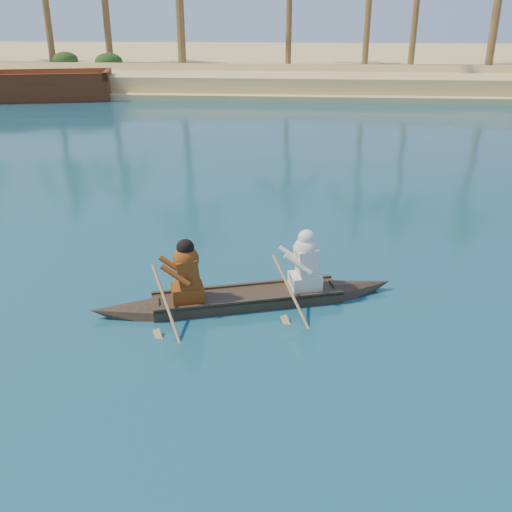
# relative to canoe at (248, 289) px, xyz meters

# --- Properties ---
(sandy_embankment) EXTENTS (150.00, 51.00, 1.50)m
(sandy_embankment) POSITION_rel_canoe_xyz_m (-8.00, 50.89, 0.23)
(sandy_embankment) COLOR #E2CE80
(sandy_embankment) RESTS_ON ground
(shrub_cluster) EXTENTS (100.00, 6.00, 2.40)m
(shrub_cluster) POSITION_rel_canoe_xyz_m (-8.00, 35.50, 0.90)
(shrub_cluster) COLOR #173312
(shrub_cluster) RESTS_ON ground
(canoe) EXTENTS (5.56, 2.36, 1.54)m
(canoe) POSITION_rel_canoe_xyz_m (0.00, 0.00, 0.00)
(canoe) COLOR #3A2E1F
(canoe) RESTS_ON ground
(barge_mid) EXTENTS (12.42, 6.76, 1.97)m
(barge_mid) POSITION_rel_canoe_xyz_m (-17.23, 26.00, 0.39)
(barge_mid) COLOR maroon
(barge_mid) RESTS_ON ground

